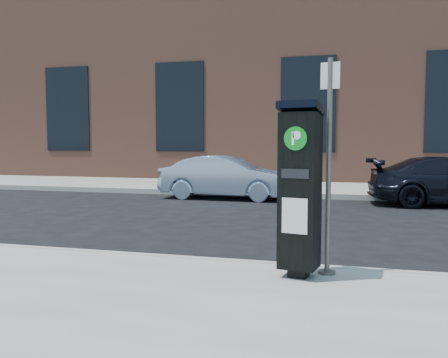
% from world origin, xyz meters
% --- Properties ---
extents(ground, '(120.00, 120.00, 0.00)m').
position_xyz_m(ground, '(0.00, 0.00, 0.00)').
color(ground, black).
rests_on(ground, ground).
extents(sidewalk_far, '(60.00, 12.00, 0.15)m').
position_xyz_m(sidewalk_far, '(0.00, 14.00, 0.07)').
color(sidewalk_far, gray).
rests_on(sidewalk_far, ground).
extents(curb_near, '(60.00, 0.12, 0.16)m').
position_xyz_m(curb_near, '(0.00, -0.02, 0.07)').
color(curb_near, '#9E9B93').
rests_on(curb_near, ground).
extents(curb_far, '(60.00, 0.12, 0.16)m').
position_xyz_m(curb_far, '(0.00, 8.02, 0.07)').
color(curb_far, '#9E9B93').
rests_on(curb_far, ground).
extents(building, '(28.00, 10.05, 8.25)m').
position_xyz_m(building, '(-0.00, 17.00, 4.15)').
color(building, '#8F5541').
rests_on(building, ground).
extents(parking_kiosk, '(0.51, 0.47, 1.94)m').
position_xyz_m(parking_kiosk, '(0.97, -0.53, 1.15)').
color(parking_kiosk, black).
rests_on(parking_kiosk, sidewalk_near).
extents(sign_pole, '(0.21, 0.19, 2.43)m').
position_xyz_m(sign_pole, '(1.27, -0.34, 1.35)').
color(sign_pole, '#534E49').
rests_on(sign_pole, sidewalk_near).
extents(car_silver, '(3.79, 1.39, 1.24)m').
position_xyz_m(car_silver, '(-1.91, 7.40, 0.62)').
color(car_silver, '#9DAAC7').
rests_on(car_silver, ground).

